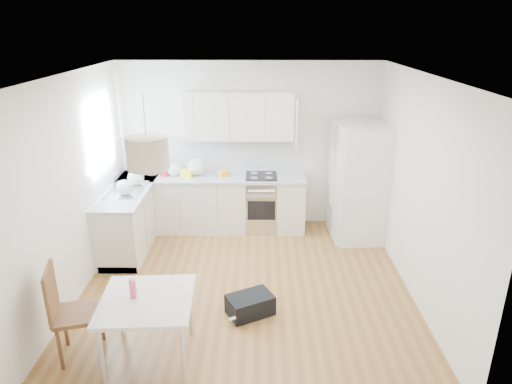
% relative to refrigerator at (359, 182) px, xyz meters
% --- Properties ---
extents(floor, '(4.20, 4.20, 0.00)m').
position_rel_refrigerator_xyz_m(floor, '(-1.73, -1.55, -0.91)').
color(floor, brown).
rests_on(floor, ground).
extents(ceiling, '(4.20, 4.20, 0.00)m').
position_rel_refrigerator_xyz_m(ceiling, '(-1.73, -1.55, 1.79)').
color(ceiling, white).
rests_on(ceiling, wall_back).
extents(wall_back, '(4.20, 0.00, 4.20)m').
position_rel_refrigerator_xyz_m(wall_back, '(-1.73, 0.55, 0.44)').
color(wall_back, white).
rests_on(wall_back, floor).
extents(wall_left, '(0.00, 4.20, 4.20)m').
position_rel_refrigerator_xyz_m(wall_left, '(-3.83, -1.55, 0.44)').
color(wall_left, white).
rests_on(wall_left, floor).
extents(wall_right, '(0.00, 4.20, 4.20)m').
position_rel_refrigerator_xyz_m(wall_right, '(0.37, -1.55, 0.44)').
color(wall_right, white).
rests_on(wall_right, floor).
extents(window_glassblock, '(0.02, 1.00, 1.00)m').
position_rel_refrigerator_xyz_m(window_glassblock, '(-3.81, -0.40, 0.84)').
color(window_glassblock, '#BFE0F9').
rests_on(window_glassblock, wall_left).
extents(cabinets_back, '(3.00, 0.60, 0.88)m').
position_rel_refrigerator_xyz_m(cabinets_back, '(-2.33, 0.25, -0.47)').
color(cabinets_back, beige).
rests_on(cabinets_back, floor).
extents(cabinets_left, '(0.60, 1.80, 0.88)m').
position_rel_refrigerator_xyz_m(cabinets_left, '(-3.53, -0.35, -0.47)').
color(cabinets_left, beige).
rests_on(cabinets_left, floor).
extents(counter_back, '(3.02, 0.64, 0.04)m').
position_rel_refrigerator_xyz_m(counter_back, '(-2.33, 0.25, -0.01)').
color(counter_back, '#B4B7B9').
rests_on(counter_back, cabinets_back).
extents(counter_left, '(0.64, 1.82, 0.04)m').
position_rel_refrigerator_xyz_m(counter_left, '(-3.53, -0.35, -0.01)').
color(counter_left, '#B4B7B9').
rests_on(counter_left, cabinets_left).
extents(backsplash_back, '(3.00, 0.01, 0.58)m').
position_rel_refrigerator_xyz_m(backsplash_back, '(-2.33, 0.54, 0.30)').
color(backsplash_back, silver).
rests_on(backsplash_back, wall_back).
extents(backsplash_left, '(0.01, 1.80, 0.58)m').
position_rel_refrigerator_xyz_m(backsplash_left, '(-3.82, -0.35, 0.30)').
color(backsplash_left, silver).
rests_on(backsplash_left, wall_left).
extents(upper_cabinets, '(1.70, 0.32, 0.75)m').
position_rel_refrigerator_xyz_m(upper_cabinets, '(-1.88, 0.39, 0.97)').
color(upper_cabinets, beige).
rests_on(upper_cabinets, wall_back).
extents(range_oven, '(0.50, 0.61, 0.88)m').
position_rel_refrigerator_xyz_m(range_oven, '(-1.53, 0.25, -0.47)').
color(range_oven, silver).
rests_on(range_oven, floor).
extents(sink, '(0.50, 0.80, 0.16)m').
position_rel_refrigerator_xyz_m(sink, '(-3.53, -0.40, 0.01)').
color(sink, silver).
rests_on(sink, counter_left).
extents(refrigerator, '(0.91, 0.95, 1.82)m').
position_rel_refrigerator_xyz_m(refrigerator, '(0.00, 0.00, 0.00)').
color(refrigerator, white).
rests_on(refrigerator, floor).
extents(dining_table, '(0.94, 0.94, 0.71)m').
position_rel_refrigerator_xyz_m(dining_table, '(-2.66, -2.91, -0.28)').
color(dining_table, beige).
rests_on(dining_table, floor).
extents(dining_chair, '(0.53, 0.53, 1.03)m').
position_rel_refrigerator_xyz_m(dining_chair, '(-3.38, -2.86, -0.39)').
color(dining_chair, '#512B18').
rests_on(dining_chair, floor).
extents(drink_bottle, '(0.08, 0.08, 0.23)m').
position_rel_refrigerator_xyz_m(drink_bottle, '(-2.79, -2.88, -0.09)').
color(drink_bottle, '#E23F73').
rests_on(drink_bottle, dining_table).
extents(gym_bag, '(0.62, 0.54, 0.24)m').
position_rel_refrigerator_xyz_m(gym_bag, '(-1.66, -2.14, -0.79)').
color(gym_bag, black).
rests_on(gym_bag, floor).
extents(pendant_lamp, '(0.42, 0.42, 0.29)m').
position_rel_refrigerator_xyz_m(pendant_lamp, '(-2.53, -2.88, 1.27)').
color(pendant_lamp, beige).
rests_on(pendant_lamp, ceiling).
extents(grocery_bag_a, '(0.26, 0.22, 0.23)m').
position_rel_refrigerator_xyz_m(grocery_bag_a, '(-3.29, 0.25, 0.13)').
color(grocery_bag_a, silver).
rests_on(grocery_bag_a, counter_back).
extents(grocery_bag_b, '(0.23, 0.19, 0.20)m').
position_rel_refrigerator_xyz_m(grocery_bag_b, '(-2.92, 0.25, 0.11)').
color(grocery_bag_b, silver).
rests_on(grocery_bag_b, counter_back).
extents(grocery_bag_c, '(0.31, 0.26, 0.28)m').
position_rel_refrigerator_xyz_m(grocery_bag_c, '(-2.57, 0.30, 0.15)').
color(grocery_bag_c, silver).
rests_on(grocery_bag_c, counter_back).
extents(grocery_bag_d, '(0.25, 0.21, 0.22)m').
position_rel_refrigerator_xyz_m(grocery_bag_d, '(-3.44, -0.18, 0.12)').
color(grocery_bag_d, silver).
rests_on(grocery_bag_d, counter_back).
extents(grocery_bag_e, '(0.25, 0.21, 0.22)m').
position_rel_refrigerator_xyz_m(grocery_bag_e, '(-3.48, -0.60, 0.12)').
color(grocery_bag_e, silver).
rests_on(grocery_bag_e, counter_left).
extents(snack_orange, '(0.17, 0.15, 0.10)m').
position_rel_refrigerator_xyz_m(snack_orange, '(-2.13, 0.25, 0.06)').
color(snack_orange, orange).
rests_on(snack_orange, counter_back).
extents(snack_yellow, '(0.20, 0.15, 0.12)m').
position_rel_refrigerator_xyz_m(snack_yellow, '(-2.72, 0.19, 0.07)').
color(snack_yellow, yellow).
rests_on(snack_yellow, counter_back).
extents(snack_red, '(0.20, 0.19, 0.12)m').
position_rel_refrigerator_xyz_m(snack_red, '(-3.06, 0.28, 0.07)').
color(snack_red, '#B5162A').
rests_on(snack_red, counter_back).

